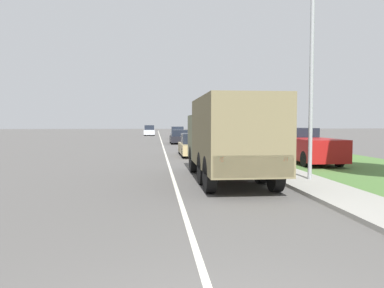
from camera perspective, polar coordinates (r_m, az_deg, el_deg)
The scene contains 11 objects.
ground_plane at distance 42.91m, azimuth -4.69°, elevation 0.43°, with size 180.00×180.00×0.00m, color #565451.
lane_centre_stripe at distance 42.91m, azimuth -4.69°, elevation 0.43°, with size 0.12×120.00×0.00m.
sidewalk_right at distance 43.21m, azimuth 1.29°, elevation 0.53°, with size 1.80×120.00×0.12m.
grass_strip_right at distance 43.95m, azimuth 6.99°, elevation 0.49°, with size 7.00×120.00×0.02m.
military_truck at distance 13.38m, azimuth 5.69°, elevation 1.25°, with size 2.32×7.17×2.95m.
car_nearest_ahead at distance 23.76m, azimuth 0.51°, elevation -0.25°, with size 1.92×4.41×1.43m.
car_second_ahead at distance 38.01m, azimuth -1.96°, elevation 1.03°, with size 1.83×4.29×1.39m.
car_third_ahead at distance 48.92m, azimuth -2.25°, elevation 1.62°, with size 1.71×4.54×1.61m.
car_fourth_ahead at distance 62.31m, azimuth -6.51°, elevation 1.99°, with size 1.76×4.19×1.71m.
pickup_truck at distance 20.57m, azimuth 16.88°, elevation -0.29°, with size 1.91×5.57×1.80m.
lamp_post at distance 13.83m, azimuth 16.97°, elevation 12.29°, with size 1.69×0.24×7.04m.
Camera 1 is at (-0.65, -2.85, 2.10)m, focal length 35.00 mm.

